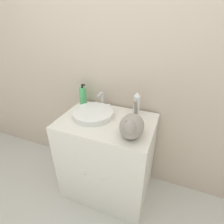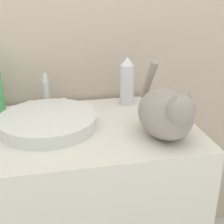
# 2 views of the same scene
# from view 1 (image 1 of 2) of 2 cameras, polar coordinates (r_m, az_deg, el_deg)

# --- Properties ---
(ground_plane) EXTENTS (8.00, 8.00, 0.00)m
(ground_plane) POSITION_cam_1_polar(r_m,az_deg,el_deg) (1.91, -5.13, -29.30)
(ground_plane) COLOR beige
(wall_back) EXTENTS (6.00, 0.05, 2.50)m
(wall_back) POSITION_cam_1_polar(r_m,az_deg,el_deg) (1.61, 2.77, 15.51)
(wall_back) COLOR #C6B29E
(wall_back) RESTS_ON ground_plane
(vanity_cabinet) EXTENTS (0.81, 0.58, 0.84)m
(vanity_cabinet) POSITION_cam_1_polar(r_m,az_deg,el_deg) (1.74, -1.54, -14.61)
(vanity_cabinet) COLOR silver
(vanity_cabinet) RESTS_ON ground_plane
(sink_basin) EXTENTS (0.36, 0.36, 0.05)m
(sink_basin) POSITION_cam_1_polar(r_m,az_deg,el_deg) (1.55, -6.19, -0.49)
(sink_basin) COLOR white
(sink_basin) RESTS_ON vanity_cabinet
(faucet) EXTENTS (0.17, 0.10, 0.16)m
(faucet) POSITION_cam_1_polar(r_m,az_deg,el_deg) (1.68, -3.35, 3.72)
(faucet) COLOR silver
(faucet) RESTS_ON vanity_cabinet
(cat) EXTENTS (0.20, 0.35, 0.25)m
(cat) POSITION_cam_1_polar(r_m,az_deg,el_deg) (1.25, 6.43, -4.45)
(cat) COLOR gray
(cat) RESTS_ON vanity_cabinet
(soap_bottle) EXTENTS (0.07, 0.07, 0.21)m
(soap_bottle) POSITION_cam_1_polar(r_m,az_deg,el_deg) (1.76, -9.46, 5.35)
(soap_bottle) COLOR #4CB266
(soap_bottle) RESTS_ON vanity_cabinet
(spray_bottle) EXTENTS (0.06, 0.06, 0.21)m
(spray_bottle) POSITION_cam_1_polar(r_m,az_deg,el_deg) (1.54, 7.99, 2.66)
(spray_bottle) COLOR silver
(spray_bottle) RESTS_ON vanity_cabinet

